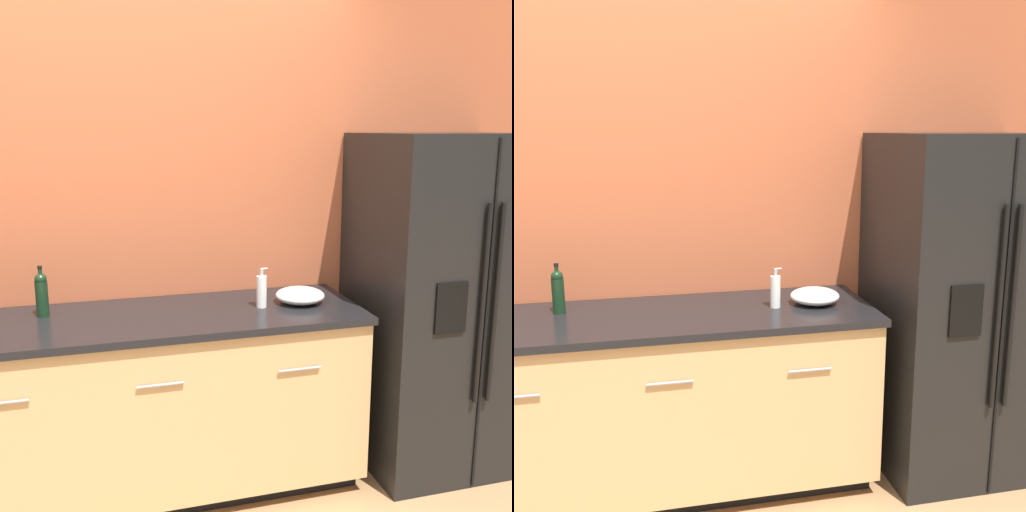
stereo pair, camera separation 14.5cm
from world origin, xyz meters
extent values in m
cube|color=#BC5B38|center=(0.00, 1.06, 1.30)|extent=(10.00, 0.05, 2.60)
cube|color=black|center=(-0.18, 0.75, 0.04)|extent=(2.56, 0.54, 0.09)
cube|color=tan|center=(-0.18, 0.71, 0.48)|extent=(2.60, 0.62, 0.79)
cube|color=black|center=(-0.18, 0.70, 0.89)|extent=(2.62, 0.64, 0.03)
cylinder|color=#99999E|center=(-0.49, 0.39, 0.70)|extent=(0.20, 0.01, 0.01)
cylinder|color=#99999E|center=(0.13, 0.39, 0.70)|extent=(0.20, 0.01, 0.01)
cylinder|color=#99999E|center=(0.75, 0.39, 0.70)|extent=(0.20, 0.01, 0.01)
cube|color=black|center=(1.64, 0.66, 0.87)|extent=(0.86, 0.72, 1.74)
cube|color=black|center=(1.64, 0.30, 0.87)|extent=(0.01, 0.01, 1.70)
cylinder|color=black|center=(1.61, 0.29, 0.96)|extent=(0.02, 0.02, 0.96)
cylinder|color=black|center=(1.68, 0.29, 0.96)|extent=(0.02, 0.02, 0.96)
cube|color=black|center=(1.45, 0.30, 0.96)|extent=(0.16, 0.01, 0.24)
cylinder|color=white|center=(0.66, 0.69, 0.99)|extent=(0.05, 0.05, 0.16)
cylinder|color=#B2B2B5|center=(0.66, 0.69, 1.08)|extent=(0.02, 0.02, 0.04)
cylinder|color=#B2B2B5|center=(0.68, 0.69, 1.10)|extent=(0.03, 0.01, 0.01)
cylinder|color=black|center=(-0.35, 0.82, 0.99)|extent=(0.06, 0.06, 0.17)
sphere|color=black|center=(-0.35, 0.82, 1.09)|extent=(0.05, 0.05, 0.05)
cylinder|color=black|center=(-0.35, 0.82, 1.11)|extent=(0.02, 0.02, 0.06)
cylinder|color=black|center=(-0.35, 0.82, 1.14)|extent=(0.02, 0.02, 0.01)
ellipsoid|color=white|center=(0.87, 0.71, 0.95)|extent=(0.24, 0.24, 0.08)
camera|label=1|loc=(-0.12, -1.98, 1.76)|focal=42.00mm
camera|label=2|loc=(0.02, -2.02, 1.76)|focal=42.00mm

